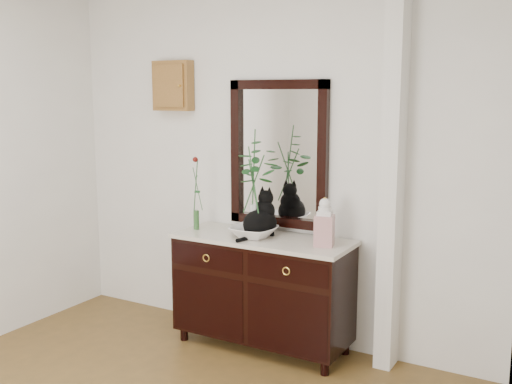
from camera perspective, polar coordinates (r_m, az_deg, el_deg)
The scene contains 10 objects.
wall_back at distance 4.57m, azimuth 1.08°, elevation 2.59°, with size 3.60×0.04×2.70m, color white.
pilaster at distance 4.11m, azimuth 12.87°, elevation 1.58°, with size 0.12×0.20×2.70m, color white.
sideboard at distance 4.50m, azimuth 0.64°, elevation -8.97°, with size 1.33×0.52×0.82m.
wall_mirror at distance 4.50m, azimuth 2.12°, elevation 3.63°, with size 0.80×0.06×1.10m.
key_cabinet at distance 4.97m, azimuth -7.91°, elevation 9.99°, with size 0.35×0.10×0.40m, color brown.
cat at distance 4.35m, azimuth 0.37°, elevation -2.10°, with size 0.25×0.30×0.35m, color black, non-canonical shape.
lotus_bowl at distance 4.38m, azimuth -0.22°, elevation -3.81°, with size 0.33×0.33×0.08m, color silver.
vase_branches at distance 4.31m, azimuth -0.23°, elevation 1.00°, with size 0.37×0.37×0.78m, color silver, non-canonical shape.
bud_vase_rose at distance 4.61m, azimuth -5.74°, elevation -0.06°, with size 0.07×0.07×0.58m, color #31602E, non-canonical shape.
ginger_jar at distance 4.14m, azimuth 6.54°, elevation -2.81°, with size 0.13×0.13×0.34m, color white, non-canonical shape.
Camera 1 is at (2.17, -2.01, 1.90)m, focal length 42.00 mm.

